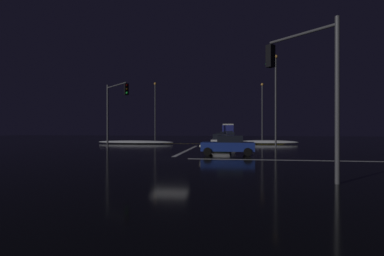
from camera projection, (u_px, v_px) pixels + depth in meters
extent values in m
cube|color=black|center=(170.00, 159.00, 20.94)|extent=(120.00, 120.00, 0.10)
cube|color=white|center=(188.00, 150.00, 28.89)|extent=(0.35, 13.74, 0.01)
cube|color=yellow|center=(201.00, 144.00, 40.37)|extent=(22.00, 0.15, 0.01)
cube|color=white|center=(289.00, 160.00, 19.80)|extent=(13.74, 0.40, 0.01)
ellipsoid|color=white|center=(135.00, 142.00, 40.32)|extent=(10.58, 1.50, 0.46)
ellipsoid|color=white|center=(267.00, 142.00, 39.47)|extent=(8.17, 1.50, 0.53)
cube|color=silver|center=(221.00, 143.00, 30.12)|extent=(1.80, 4.20, 0.70)
cube|color=black|center=(221.00, 136.00, 30.32)|extent=(1.60, 2.00, 0.55)
cylinder|color=black|center=(230.00, 147.00, 28.46)|extent=(0.22, 0.64, 0.64)
cylinder|color=black|center=(211.00, 147.00, 28.71)|extent=(0.22, 0.64, 0.64)
cylinder|color=black|center=(230.00, 145.00, 31.53)|extent=(0.22, 0.64, 0.64)
cylinder|color=black|center=(213.00, 145.00, 31.78)|extent=(0.22, 0.64, 0.64)
sphere|color=#F9EFC6|center=(227.00, 143.00, 27.93)|extent=(0.22, 0.22, 0.22)
sphere|color=#F9EFC6|center=(213.00, 143.00, 28.11)|extent=(0.22, 0.22, 0.22)
cube|color=#14512D|center=(223.00, 140.00, 35.75)|extent=(1.80, 4.20, 0.70)
cube|color=black|center=(223.00, 135.00, 35.94)|extent=(1.60, 2.00, 0.55)
cylinder|color=black|center=(230.00, 144.00, 34.08)|extent=(0.22, 0.64, 0.64)
cylinder|color=black|center=(215.00, 144.00, 34.34)|extent=(0.22, 0.64, 0.64)
cylinder|color=black|center=(230.00, 143.00, 37.15)|extent=(0.22, 0.64, 0.64)
cylinder|color=black|center=(216.00, 142.00, 37.41)|extent=(0.22, 0.64, 0.64)
sphere|color=#F9EFC6|center=(228.00, 141.00, 33.56)|extent=(0.22, 0.22, 0.22)
sphere|color=#F9EFC6|center=(216.00, 141.00, 33.74)|extent=(0.22, 0.22, 0.22)
cube|color=#B7B7BC|center=(229.00, 139.00, 41.13)|extent=(1.80, 4.20, 0.70)
cube|color=black|center=(229.00, 134.00, 41.33)|extent=(1.60, 2.00, 0.55)
cylinder|color=black|center=(235.00, 142.00, 39.47)|extent=(0.22, 0.64, 0.64)
cylinder|color=black|center=(222.00, 142.00, 39.72)|extent=(0.22, 0.64, 0.64)
cylinder|color=black|center=(235.00, 141.00, 42.54)|extent=(0.22, 0.64, 0.64)
cylinder|color=black|center=(223.00, 141.00, 42.79)|extent=(0.22, 0.64, 0.64)
sphere|color=#F9EFC6|center=(234.00, 139.00, 38.94)|extent=(0.22, 0.22, 0.22)
sphere|color=#F9EFC6|center=(224.00, 139.00, 39.12)|extent=(0.22, 0.22, 0.22)
cube|color=slate|center=(225.00, 137.00, 47.63)|extent=(1.80, 4.20, 0.70)
cube|color=black|center=(225.00, 133.00, 47.83)|extent=(1.60, 2.00, 0.55)
cylinder|color=black|center=(231.00, 140.00, 45.97)|extent=(0.22, 0.64, 0.64)
cylinder|color=black|center=(219.00, 140.00, 46.22)|extent=(0.22, 0.64, 0.64)
cylinder|color=black|center=(231.00, 139.00, 49.04)|extent=(0.22, 0.64, 0.64)
cylinder|color=black|center=(220.00, 139.00, 49.29)|extent=(0.22, 0.64, 0.64)
sphere|color=#F9EFC6|center=(229.00, 137.00, 45.44)|extent=(0.22, 0.22, 0.22)
sphere|color=#F9EFC6|center=(221.00, 137.00, 45.62)|extent=(0.22, 0.22, 0.22)
cube|color=black|center=(228.00, 136.00, 53.05)|extent=(1.80, 4.20, 0.70)
cube|color=black|center=(228.00, 133.00, 53.25)|extent=(1.60, 2.00, 0.55)
cylinder|color=black|center=(234.00, 139.00, 51.39)|extent=(0.22, 0.64, 0.64)
cylinder|color=black|center=(223.00, 138.00, 51.65)|extent=(0.22, 0.64, 0.64)
cylinder|color=black|center=(234.00, 138.00, 54.46)|extent=(0.22, 0.64, 0.64)
cylinder|color=black|center=(224.00, 138.00, 54.71)|extent=(0.22, 0.64, 0.64)
sphere|color=#F9EFC6|center=(232.00, 136.00, 50.86)|extent=(0.22, 0.22, 0.22)
sphere|color=#F9EFC6|center=(224.00, 136.00, 51.05)|extent=(0.22, 0.22, 0.22)
cube|color=maroon|center=(228.00, 135.00, 59.12)|extent=(1.80, 4.20, 0.70)
cube|color=black|center=(228.00, 132.00, 59.31)|extent=(1.60, 2.00, 0.55)
cylinder|color=black|center=(233.00, 137.00, 57.46)|extent=(0.22, 0.64, 0.64)
cylinder|color=black|center=(224.00, 137.00, 57.71)|extent=(0.22, 0.64, 0.64)
cylinder|color=black|center=(233.00, 137.00, 60.53)|extent=(0.22, 0.64, 0.64)
cylinder|color=black|center=(224.00, 137.00, 60.78)|extent=(0.22, 0.64, 0.64)
sphere|color=#F9EFC6|center=(232.00, 135.00, 56.93)|extent=(0.22, 0.22, 0.22)
sphere|color=#F9EFC6|center=(225.00, 135.00, 57.11)|extent=(0.22, 0.22, 0.22)
cube|color=navy|center=(228.00, 130.00, 63.66)|extent=(2.40, 2.20, 2.30)
cube|color=silver|center=(228.00, 130.00, 68.12)|extent=(2.40, 5.00, 2.60)
cylinder|color=black|center=(234.00, 136.00, 64.09)|extent=(0.28, 0.96, 0.96)
cylinder|color=black|center=(222.00, 136.00, 64.42)|extent=(0.28, 0.96, 0.96)
cylinder|color=black|center=(234.00, 135.00, 68.74)|extent=(0.28, 0.96, 0.96)
cylinder|color=black|center=(223.00, 135.00, 69.08)|extent=(0.28, 0.96, 0.96)
sphere|color=#F9EFC6|center=(232.00, 133.00, 62.40)|extent=(0.26, 0.26, 0.26)
sphere|color=#F9EFC6|center=(224.00, 133.00, 62.64)|extent=(0.26, 0.26, 0.26)
cube|color=navy|center=(228.00, 146.00, 23.78)|extent=(4.20, 1.80, 0.70)
cube|color=black|center=(230.00, 139.00, 23.75)|extent=(2.00, 1.60, 0.55)
cylinder|color=black|center=(207.00, 152.00, 23.11)|extent=(0.64, 0.22, 0.64)
cylinder|color=black|center=(209.00, 150.00, 24.89)|extent=(0.64, 0.22, 0.64)
cylinder|color=black|center=(248.00, 152.00, 22.67)|extent=(0.64, 0.22, 0.64)
cylinder|color=black|center=(247.00, 150.00, 24.45)|extent=(0.64, 0.22, 0.64)
sphere|color=#F9EFC6|center=(201.00, 146.00, 23.43)|extent=(0.22, 0.22, 0.22)
sphere|color=#F9EFC6|center=(202.00, 145.00, 24.72)|extent=(0.22, 0.22, 0.22)
cylinder|color=#4C4C51|center=(108.00, 117.00, 30.47)|extent=(0.18, 0.18, 6.61)
cylinder|color=#4C4C51|center=(116.00, 85.00, 28.64)|extent=(3.31, 3.31, 0.12)
cube|color=black|center=(126.00, 89.00, 26.82)|extent=(0.46, 0.46, 1.05)
sphere|color=black|center=(127.00, 85.00, 26.69)|extent=(0.22, 0.22, 0.22)
sphere|color=black|center=(127.00, 89.00, 26.69)|extent=(0.22, 0.22, 0.22)
sphere|color=green|center=(127.00, 93.00, 26.69)|extent=(0.22, 0.22, 0.22)
cylinder|color=#4C4C51|center=(337.00, 100.00, 11.41)|extent=(0.18, 0.18, 6.48)
cylinder|color=#4C4C51|center=(301.00, 34.00, 12.67)|extent=(2.33, 2.33, 0.12)
cube|color=black|center=(270.00, 56.00, 13.94)|extent=(0.46, 0.46, 1.05)
sphere|color=black|center=(268.00, 50.00, 14.07)|extent=(0.22, 0.22, 0.22)
sphere|color=black|center=(268.00, 57.00, 14.07)|extent=(0.22, 0.22, 0.22)
sphere|color=green|center=(268.00, 64.00, 14.07)|extent=(0.22, 0.22, 0.22)
cylinder|color=#424247|center=(276.00, 103.00, 33.15)|extent=(0.20, 0.20, 9.98)
sphere|color=#F9AD47|center=(276.00, 57.00, 33.15)|extent=(0.44, 0.44, 0.44)
cylinder|color=#424247|center=(155.00, 113.00, 51.56)|extent=(0.20, 0.20, 9.70)
sphere|color=#F9AD47|center=(155.00, 84.00, 51.55)|extent=(0.44, 0.44, 0.44)
cylinder|color=#424247|center=(262.00, 113.00, 48.99)|extent=(0.20, 0.20, 9.19)
sphere|color=#F9AD47|center=(262.00, 85.00, 48.99)|extent=(0.44, 0.44, 0.44)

